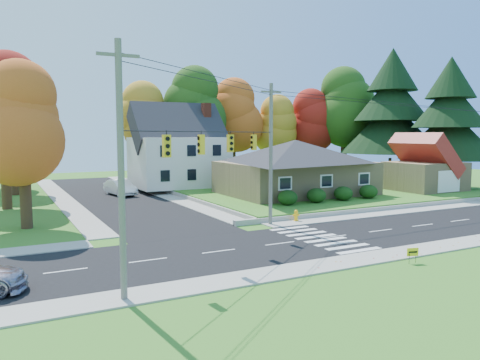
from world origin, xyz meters
The scene contains 25 objects.
ground centered at (0.00, 0.00, 0.00)m, with size 120.00×120.00×0.00m, color #3D7923.
road_main centered at (0.00, 0.00, 0.01)m, with size 90.00×8.00×0.02m, color black.
road_cross centered at (-8.00, 26.00, 0.01)m, with size 8.00×44.00×0.02m, color black.
sidewalk_north centered at (0.00, 5.00, 0.04)m, with size 90.00×2.00×0.08m, color #9C9A90.
sidewalk_south centered at (0.00, -5.00, 0.04)m, with size 90.00×2.00×0.08m, color #9C9A90.
lawn centered at (13.00, 21.00, 0.25)m, with size 30.00×30.00×0.50m, color #3D7923.
ranch_house centered at (8.00, 16.00, 3.27)m, with size 14.60×10.60×5.40m.
colonial_house centered at (0.04, 28.00, 4.58)m, with size 10.40×8.40×9.60m.
garage centered at (22.00, 11.99, 2.84)m, with size 7.30×6.30×4.60m.
hedge_row centered at (7.50, 9.80, 1.14)m, with size 10.70×1.70×1.27m.
traffic_infrastructure centered at (-0.15, 1.35, 5.15)m, with size 38.10×10.66×10.00m.
tree_lot_0 centered at (-2.00, 34.00, 8.31)m, with size 6.72×6.72×12.51m.
tree_lot_1 centered at (4.00, 33.00, 9.61)m, with size 7.84×7.84×14.60m.
tree_lot_2 centered at (10.00, 34.00, 8.96)m, with size 7.28×7.28×13.56m.
tree_lot_3 centered at (16.00, 33.00, 7.65)m, with size 6.16×6.16×11.47m.
tree_lot_4 centered at (22.00, 32.00, 8.31)m, with size 6.72×6.72×12.51m.
tree_lot_5 centered at (26.00, 30.00, 10.27)m, with size 8.40×8.40×15.64m.
conifer_east_a centered at (27.00, 22.00, 9.39)m, with size 12.80×12.80×16.96m.
conifer_east_b centered at (28.00, 14.00, 8.28)m, with size 11.20×11.20×14.84m.
tree_west_0 centered at (-17.00, 12.00, 7.15)m, with size 6.16×6.16×11.47m.
tree_west_1 centered at (-18.00, 22.00, 8.46)m, with size 7.28×7.28×13.56m.
tree_west_2 centered at (-17.00, 32.00, 7.81)m, with size 6.72×6.72×12.51m.
white_car centered at (-7.17, 26.33, 0.84)m, with size 1.74×5.00×1.65m, color silver.
fire_hydrant centered at (0.84, 5.38, 0.43)m, with size 0.51×0.40×0.89m.
yard_sign centered at (-0.35, -6.63, 0.56)m, with size 0.61×0.20×0.78m.
Camera 1 is at (-18.70, -22.98, 6.48)m, focal length 35.00 mm.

